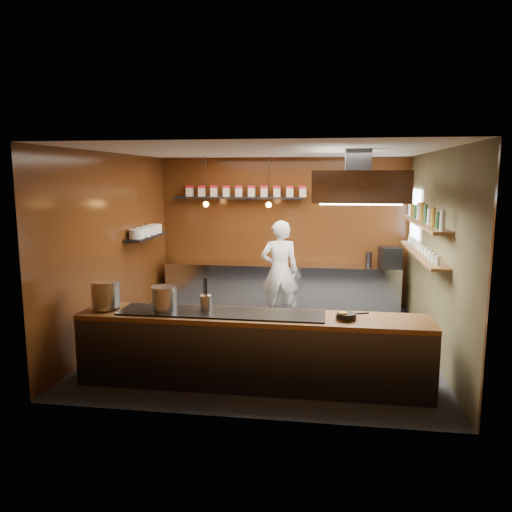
% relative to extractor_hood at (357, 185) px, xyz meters
% --- Properties ---
extents(floor, '(5.00, 5.00, 0.00)m').
position_rel_extractor_hood_xyz_m(floor, '(-1.30, 0.40, -2.51)').
color(floor, black).
rests_on(floor, ground).
extents(back_wall, '(5.00, 0.00, 5.00)m').
position_rel_extractor_hood_xyz_m(back_wall, '(-1.30, 2.90, -1.01)').
color(back_wall, '#3A160A').
rests_on(back_wall, ground).
extents(left_wall, '(0.00, 5.00, 5.00)m').
position_rel_extractor_hood_xyz_m(left_wall, '(-3.80, 0.40, -1.01)').
color(left_wall, '#3A160A').
rests_on(left_wall, ground).
extents(right_wall, '(0.00, 5.00, 5.00)m').
position_rel_extractor_hood_xyz_m(right_wall, '(1.20, 0.40, -1.01)').
color(right_wall, '#453F27').
rests_on(right_wall, ground).
extents(ceiling, '(5.00, 5.00, 0.00)m').
position_rel_extractor_hood_xyz_m(ceiling, '(-1.30, 0.40, 0.49)').
color(ceiling, silver).
rests_on(ceiling, back_wall).
extents(window_pane, '(0.00, 1.00, 1.00)m').
position_rel_extractor_hood_xyz_m(window_pane, '(1.15, 2.10, -0.61)').
color(window_pane, white).
rests_on(window_pane, right_wall).
extents(prep_counter, '(4.60, 0.65, 0.90)m').
position_rel_extractor_hood_xyz_m(prep_counter, '(-1.30, 2.57, -2.06)').
color(prep_counter, silver).
rests_on(prep_counter, floor).
extents(pass_counter, '(4.40, 0.72, 0.94)m').
position_rel_extractor_hood_xyz_m(pass_counter, '(-1.30, -1.20, -2.04)').
color(pass_counter, '#38383D').
rests_on(pass_counter, floor).
extents(tin_shelf, '(2.60, 0.26, 0.04)m').
position_rel_extractor_hood_xyz_m(tin_shelf, '(-2.20, 2.76, -0.31)').
color(tin_shelf, black).
rests_on(tin_shelf, back_wall).
extents(plate_shelf, '(0.30, 1.40, 0.04)m').
position_rel_extractor_hood_xyz_m(plate_shelf, '(-3.64, 1.40, -0.96)').
color(plate_shelf, black).
rests_on(plate_shelf, left_wall).
extents(bottle_shelf_upper, '(0.26, 2.80, 0.04)m').
position_rel_extractor_hood_xyz_m(bottle_shelf_upper, '(1.04, 0.70, -0.59)').
color(bottle_shelf_upper, brown).
rests_on(bottle_shelf_upper, right_wall).
extents(bottle_shelf_lower, '(0.26, 2.80, 0.04)m').
position_rel_extractor_hood_xyz_m(bottle_shelf_lower, '(1.04, 0.70, -1.06)').
color(bottle_shelf_lower, brown).
rests_on(bottle_shelf_lower, right_wall).
extents(extractor_hood, '(1.20, 2.00, 0.72)m').
position_rel_extractor_hood_xyz_m(extractor_hood, '(0.00, 0.00, 0.00)').
color(extractor_hood, '#38383D').
rests_on(extractor_hood, ceiling).
extents(pendant_left, '(0.10, 0.10, 0.95)m').
position_rel_extractor_hood_xyz_m(pendant_left, '(-2.70, 2.10, -0.35)').
color(pendant_left, black).
rests_on(pendant_left, ceiling).
extents(pendant_right, '(0.10, 0.10, 0.95)m').
position_rel_extractor_hood_xyz_m(pendant_right, '(-1.50, 2.10, -0.35)').
color(pendant_right, black).
rests_on(pendant_right, ceiling).
extents(storage_tins, '(2.43, 0.13, 0.22)m').
position_rel_extractor_hood_xyz_m(storage_tins, '(-2.05, 2.76, -0.17)').
color(storage_tins, beige).
rests_on(storage_tins, tin_shelf).
extents(plate_stacks, '(0.26, 1.16, 0.16)m').
position_rel_extractor_hood_xyz_m(plate_stacks, '(-3.64, 1.40, -0.86)').
color(plate_stacks, silver).
rests_on(plate_stacks, plate_shelf).
extents(bottles, '(0.06, 2.66, 0.24)m').
position_rel_extractor_hood_xyz_m(bottles, '(1.04, 0.70, -0.45)').
color(bottles, silver).
rests_on(bottles, bottle_shelf_upper).
extents(wine_glasses, '(0.07, 2.37, 0.13)m').
position_rel_extractor_hood_xyz_m(wine_glasses, '(1.04, 0.70, -0.97)').
color(wine_glasses, silver).
rests_on(wine_glasses, bottle_shelf_lower).
extents(stockpot_large, '(0.44, 0.44, 0.36)m').
position_rel_extractor_hood_xyz_m(stockpot_large, '(-3.22, -1.22, -1.39)').
color(stockpot_large, silver).
rests_on(stockpot_large, pass_counter).
extents(stockpot_small, '(0.42, 0.42, 0.31)m').
position_rel_extractor_hood_xyz_m(stockpot_small, '(-2.44, -1.21, -1.41)').
color(stockpot_small, silver).
rests_on(stockpot_small, pass_counter).
extents(utensil_crock, '(0.20, 0.20, 0.20)m').
position_rel_extractor_hood_xyz_m(utensil_crock, '(-1.91, -1.15, -1.47)').
color(utensil_crock, '#B3B5BA').
rests_on(utensil_crock, pass_counter).
extents(frying_pan, '(0.40, 0.25, 0.06)m').
position_rel_extractor_hood_xyz_m(frying_pan, '(-0.15, -1.25, -1.53)').
color(frying_pan, black).
rests_on(frying_pan, pass_counter).
extents(butter_jar, '(0.14, 0.14, 0.10)m').
position_rel_extractor_hood_xyz_m(butter_jar, '(-0.19, -1.27, -1.54)').
color(butter_jar, yellow).
rests_on(butter_jar, pass_counter).
extents(espresso_machine, '(0.43, 0.42, 0.38)m').
position_rel_extractor_hood_xyz_m(espresso_machine, '(0.80, 2.57, -1.41)').
color(espresso_machine, black).
rests_on(espresso_machine, prep_counter).
extents(chef, '(0.75, 0.57, 1.85)m').
position_rel_extractor_hood_xyz_m(chef, '(-1.24, 1.69, -1.58)').
color(chef, white).
rests_on(chef, floor).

